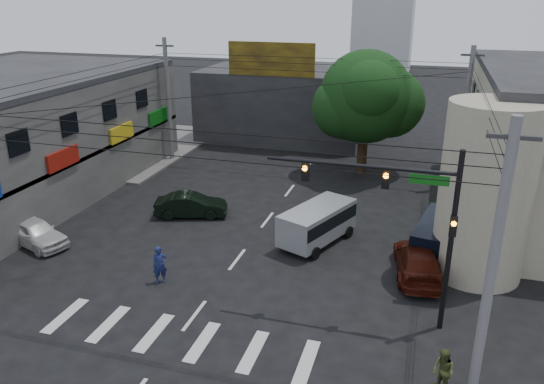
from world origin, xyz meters
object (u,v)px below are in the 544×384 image
at_px(white_compact, 35,232).
at_px(maroon_sedan, 418,261).
at_px(utility_pole_far_right, 464,119).
at_px(dark_sedan, 191,205).
at_px(utility_pole_far_left, 168,101).
at_px(utility_pole_near_right, 492,269).
at_px(navy_van, 437,238).
at_px(traffic_officer, 160,265).
at_px(silver_minivan, 317,225).
at_px(street_tree, 366,97).
at_px(pedestrian_olive, 443,372).
at_px(traffic_gantry, 407,208).

distance_m(white_compact, maroon_sedan, 19.12).
relative_size(utility_pole_far_right, dark_sedan, 2.11).
bearing_deg(utility_pole_far_left, utility_pole_near_right, -44.31).
xyz_separation_m(white_compact, navy_van, (19.78, 4.68, 0.23)).
bearing_deg(traffic_officer, silver_minivan, 7.78).
relative_size(street_tree, utility_pole_far_right, 0.95).
xyz_separation_m(navy_van, pedestrian_olive, (0.25, -9.95, -0.12)).
distance_m(utility_pole_near_right, white_compact, 21.95).
bearing_deg(utility_pole_far_left, white_compact, -90.00).
relative_size(white_compact, silver_minivan, 0.88).
relative_size(utility_pole_far_right, silver_minivan, 1.85).
relative_size(dark_sedan, traffic_officer, 2.49).
bearing_deg(dark_sedan, navy_van, -111.75).
distance_m(dark_sedan, pedestrian_olive, 17.73).
relative_size(street_tree, pedestrian_olive, 5.41).
relative_size(utility_pole_far_right, traffic_officer, 5.24).
height_order(traffic_gantry, utility_pole_far_left, utility_pole_far_left).
bearing_deg(white_compact, street_tree, -22.26).
height_order(utility_pole_far_right, maroon_sedan, utility_pole_far_right).
height_order(traffic_gantry, utility_pole_far_right, utility_pole_far_right).
height_order(street_tree, traffic_gantry, street_tree).
xyz_separation_m(street_tree, utility_pole_near_right, (6.50, -21.50, -0.87)).
height_order(utility_pole_near_right, silver_minivan, utility_pole_near_right).
relative_size(street_tree, silver_minivan, 1.75).
height_order(street_tree, silver_minivan, street_tree).
bearing_deg(utility_pole_far_left, navy_van, -28.52).
bearing_deg(traffic_officer, utility_pole_far_right, 14.83).
height_order(navy_van, traffic_officer, navy_van).
xyz_separation_m(utility_pole_near_right, maroon_sedan, (-2.03, 7.47, -3.89)).
distance_m(dark_sedan, navy_van, 13.71).
relative_size(dark_sedan, silver_minivan, 0.88).
bearing_deg(pedestrian_olive, maroon_sedan, 146.39).
bearing_deg(pedestrian_olive, utility_pole_far_right, 135.81).
distance_m(white_compact, navy_van, 20.33).
height_order(traffic_officer, pedestrian_olive, traffic_officer).
bearing_deg(traffic_officer, white_compact, 131.05).
xyz_separation_m(utility_pole_far_right, pedestrian_olive, (-0.97, -20.70, -3.80)).
relative_size(street_tree, white_compact, 1.98).
bearing_deg(utility_pole_far_right, navy_van, -96.49).
distance_m(street_tree, traffic_gantry, 18.42).
relative_size(dark_sedan, navy_van, 0.90).
xyz_separation_m(traffic_gantry, maroon_sedan, (0.64, 3.97, -4.12)).
bearing_deg(dark_sedan, maroon_sedan, -121.89).
bearing_deg(navy_van, utility_pole_far_left, 72.43).
relative_size(traffic_officer, pedestrian_olive, 1.09).
xyz_separation_m(maroon_sedan, silver_minivan, (-5.14, 1.98, 0.28)).
bearing_deg(traffic_gantry, white_compact, 175.09).
relative_size(maroon_sedan, traffic_officer, 2.90).
relative_size(traffic_gantry, navy_van, 1.48).
height_order(traffic_gantry, traffic_officer, traffic_gantry).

